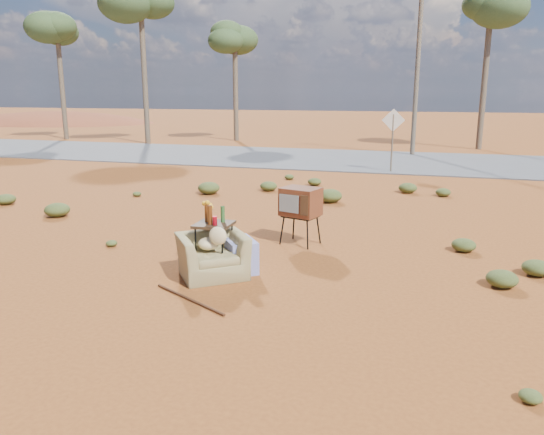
# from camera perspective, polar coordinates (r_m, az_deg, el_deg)

# --- Properties ---
(ground) EXTENTS (140.00, 140.00, 0.00)m
(ground) POSITION_cam_1_polar(r_m,az_deg,el_deg) (7.85, -5.55, -7.25)
(ground) COLOR brown
(ground) RESTS_ON ground
(highway) EXTENTS (140.00, 7.00, 0.04)m
(highway) POSITION_cam_1_polar(r_m,az_deg,el_deg) (22.14, 9.36, 6.14)
(highway) COLOR #565659
(highway) RESTS_ON ground
(dirt_mound) EXTENTS (26.00, 18.00, 2.00)m
(dirt_mound) POSITION_cam_1_polar(r_m,az_deg,el_deg) (52.43, -22.33, 9.43)
(dirt_mound) COLOR brown
(dirt_mound) RESTS_ON ground
(armchair) EXTENTS (1.27, 1.31, 0.88)m
(armchair) POSITION_cam_1_polar(r_m,az_deg,el_deg) (8.15, -5.86, -3.45)
(armchair) COLOR olive
(armchair) RESTS_ON ground
(tv_unit) EXTENTS (0.78, 0.69, 1.06)m
(tv_unit) POSITION_cam_1_polar(r_m,az_deg,el_deg) (9.68, 3.09, 1.62)
(tv_unit) COLOR black
(tv_unit) RESTS_ON ground
(side_table) EXTENTS (0.55, 0.55, 1.09)m
(side_table) POSITION_cam_1_polar(r_m,az_deg,el_deg) (8.26, -6.43, -0.37)
(side_table) COLOR #341F12
(side_table) RESTS_ON ground
(rusty_bar) EXTENTS (1.32, 0.74, 0.04)m
(rusty_bar) POSITION_cam_1_polar(r_m,az_deg,el_deg) (7.36, -8.89, -8.66)
(rusty_bar) COLOR #492613
(rusty_bar) RESTS_ON ground
(road_sign) EXTENTS (0.78, 0.06, 2.19)m
(road_sign) POSITION_cam_1_polar(r_m,az_deg,el_deg) (18.87, 12.87, 9.27)
(road_sign) COLOR brown
(road_sign) RESTS_ON ground
(eucalyptus_far_left) EXTENTS (3.20, 3.20, 7.10)m
(eucalyptus_far_left) POSITION_cam_1_polar(r_m,az_deg,el_deg) (34.08, -22.10, 17.85)
(eucalyptus_far_left) COLOR brown
(eucalyptus_far_left) RESTS_ON ground
(eucalyptus_left) EXTENTS (3.20, 3.20, 8.10)m
(eucalyptus_left) POSITION_cam_1_polar(r_m,az_deg,el_deg) (30.03, -13.93, 21.02)
(eucalyptus_left) COLOR brown
(eucalyptus_left) RESTS_ON ground
(eucalyptus_near_left) EXTENTS (3.20, 3.20, 6.60)m
(eucalyptus_near_left) POSITION_cam_1_polar(r_m,az_deg,el_deg) (30.87, -4.02, 18.39)
(eucalyptus_near_left) COLOR brown
(eucalyptus_near_left) RESTS_ON ground
(eucalyptus_center) EXTENTS (3.20, 3.20, 7.60)m
(eucalyptus_center) POSITION_cam_1_polar(r_m,az_deg,el_deg) (28.11, 22.48, 19.97)
(eucalyptus_center) COLOR brown
(eucalyptus_center) RESTS_ON ground
(utility_pole_center) EXTENTS (1.40, 0.20, 8.00)m
(utility_pole_center) POSITION_cam_1_polar(r_m,az_deg,el_deg) (24.34, 15.43, 16.23)
(utility_pole_center) COLOR brown
(utility_pole_center) RESTS_ON ground
(scrub_patch) EXTENTS (17.49, 8.07, 0.33)m
(scrub_patch) POSITION_cam_1_polar(r_m,az_deg,el_deg) (12.06, -1.28, 0.86)
(scrub_patch) COLOR #485425
(scrub_patch) RESTS_ON ground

